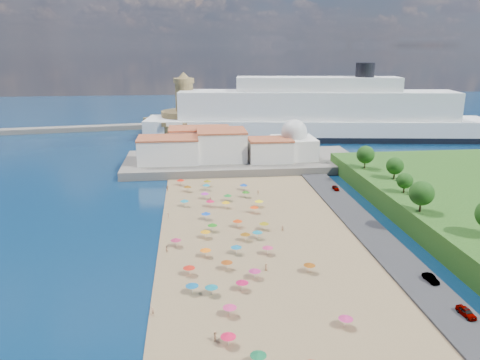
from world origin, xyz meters
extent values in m
plane|color=#071938|center=(0.00, 0.00, 0.00)|extent=(700.00, 700.00, 0.00)
cube|color=#59544C|center=(10.00, 73.00, 1.50)|extent=(90.00, 36.00, 3.00)
cube|color=#59544C|center=(-12.00, 108.00, 1.20)|extent=(18.00, 70.00, 2.40)
cube|color=silver|center=(-18.00, 69.00, 7.50)|extent=(22.00, 14.00, 9.00)
cube|color=silver|center=(2.00, 71.00, 8.50)|extent=(18.00, 16.00, 11.00)
cube|color=silver|center=(20.00, 67.00, 7.00)|extent=(16.00, 12.00, 8.00)
cube|color=silver|center=(-6.00, 83.00, 8.00)|extent=(24.00, 14.00, 10.00)
cube|color=silver|center=(30.00, 71.00, 7.00)|extent=(16.00, 16.00, 8.00)
sphere|color=silver|center=(30.00, 71.00, 13.00)|extent=(10.00, 10.00, 10.00)
cylinder|color=silver|center=(30.00, 71.00, 16.80)|extent=(1.20, 1.20, 1.60)
cylinder|color=#A38A51|center=(-12.00, 138.00, 4.00)|extent=(40.00, 40.00, 8.00)
cylinder|color=#A38A51|center=(-12.00, 138.00, 10.50)|extent=(24.00, 24.00, 5.00)
cylinder|color=#A38A51|center=(-12.00, 138.00, 20.00)|extent=(9.00, 9.00, 14.00)
cylinder|color=#A38A51|center=(-12.00, 138.00, 28.20)|extent=(10.40, 10.40, 2.40)
cone|color=#A38A51|center=(-12.00, 138.00, 30.90)|extent=(6.00, 6.00, 3.00)
cube|color=black|center=(53.04, 123.34, 1.37)|extent=(172.04, 47.35, 2.74)
cube|color=white|center=(53.04, 123.34, 5.08)|extent=(170.99, 46.82, 10.15)
cube|color=white|center=(53.04, 123.34, 16.92)|extent=(136.85, 37.90, 13.54)
cube|color=white|center=(53.04, 123.34, 27.07)|extent=(80.35, 26.02, 6.77)
cylinder|color=black|center=(75.40, 120.38, 33.84)|extent=(9.02, 9.02, 6.77)
cylinder|color=gray|center=(2.06, -19.46, 1.25)|extent=(0.07, 0.07, 2.00)
cone|color=#B32665|center=(2.06, -19.46, 2.15)|extent=(2.50, 2.50, 0.60)
cylinder|color=gray|center=(13.57, -18.14, 1.25)|extent=(0.07, 0.07, 2.00)
cone|color=#86410C|center=(13.57, -18.14, 2.15)|extent=(2.50, 2.50, 0.60)
cylinder|color=gray|center=(-0.31, 23.16, 1.25)|extent=(0.07, 0.07, 2.00)
cone|color=#E0A10C|center=(-0.31, 23.16, 2.15)|extent=(2.50, 2.50, 0.60)
cylinder|color=gray|center=(-3.17, -14.98, 1.25)|extent=(0.07, 0.07, 2.00)
cone|color=#923D0D|center=(-3.17, -14.98, 2.15)|extent=(2.50, 2.50, 0.60)
cylinder|color=gray|center=(-0.99, -23.89, 1.25)|extent=(0.07, 0.07, 2.00)
cone|color=#B20E42|center=(-0.99, -23.89, 2.15)|extent=(2.50, 2.50, 0.60)
cylinder|color=gray|center=(-0.46, -7.70, 1.25)|extent=(0.07, 0.07, 2.00)
cone|color=#116A9C|center=(-0.46, -7.70, 2.15)|extent=(2.50, 2.50, 0.60)
cylinder|color=gray|center=(-4.68, 24.81, 1.25)|extent=(0.07, 0.07, 2.00)
cone|color=#DB1143|center=(-4.68, 24.81, 2.15)|extent=(2.50, 2.50, 0.60)
cylinder|color=gray|center=(-5.04, 6.14, 1.25)|extent=(0.07, 0.07, 2.00)
cone|color=#1E7A15|center=(-5.04, 6.14, 2.15)|extent=(2.50, 2.50, 0.60)
cylinder|color=gray|center=(0.79, 29.57, 1.25)|extent=(0.07, 0.07, 2.00)
cone|color=#147023|center=(0.79, 29.57, 2.15)|extent=(2.50, 2.50, 0.60)
cylinder|color=gray|center=(5.50, 0.31, 1.25)|extent=(0.07, 0.07, 2.00)
cone|color=#0F7491|center=(5.50, 0.31, 2.15)|extent=(2.50, 2.50, 0.60)
cylinder|color=gray|center=(2.44, -0.61, 1.25)|extent=(0.07, 0.07, 2.00)
cone|color=brown|center=(2.44, -0.61, 2.15)|extent=(2.50, 2.50, 0.60)
cylinder|color=gray|center=(7.26, 18.24, 1.25)|extent=(0.07, 0.07, 2.00)
cone|color=#FF3F0B|center=(7.26, 18.24, 2.15)|extent=(2.50, 2.50, 0.60)
cylinder|color=gray|center=(-7.34, -8.51, 1.25)|extent=(0.07, 0.07, 2.00)
cone|color=orange|center=(-7.34, -8.51, 2.15)|extent=(2.50, 2.50, 0.60)
cylinder|color=gray|center=(-12.05, 25.89, 1.25)|extent=(0.07, 0.07, 2.00)
cone|color=teal|center=(-12.05, 25.89, 2.15)|extent=(2.50, 2.50, 0.60)
cylinder|color=gray|center=(-5.98, 32.20, 1.25)|extent=(0.07, 0.07, 2.00)
cone|color=purple|center=(-5.98, 32.20, 2.15)|extent=(2.50, 2.50, 0.60)
cylinder|color=gray|center=(-10.46, -24.02, 1.25)|extent=(0.07, 0.07, 2.00)
cone|color=#0A578E|center=(-10.46, -24.02, 2.15)|extent=(2.50, 2.50, 0.60)
cylinder|color=gray|center=(-4.60, 45.65, 1.25)|extent=(0.07, 0.07, 2.00)
cone|color=#7F6E0B|center=(-4.60, 45.65, 2.15)|extent=(2.50, 2.50, 0.60)
cylinder|color=gray|center=(6.61, 32.23, 1.25)|extent=(0.07, 0.07, 2.00)
cone|color=#226C13|center=(6.61, 32.23, 2.15)|extent=(2.50, 2.50, 0.60)
cylinder|color=gray|center=(9.36, 23.29, 1.25)|extent=(0.07, 0.07, 2.00)
cone|color=#FFEB0D|center=(9.36, 23.29, 2.15)|extent=(2.50, 2.50, 0.60)
cylinder|color=gray|center=(-5.07, -40.61, 1.25)|extent=(0.07, 0.07, 2.00)
cone|color=red|center=(-5.07, -40.61, 2.15)|extent=(2.50, 2.50, 0.60)
cylinder|color=gray|center=(-10.98, -16.61, 1.25)|extent=(0.07, 0.07, 2.00)
cone|color=red|center=(-10.98, -16.61, 2.15)|extent=(2.50, 2.50, 0.60)
cylinder|color=gray|center=(-13.47, 47.69, 1.25)|extent=(0.07, 0.07, 2.00)
cone|color=red|center=(-13.47, 47.69, 2.15)|extent=(2.50, 2.50, 0.60)
cylinder|color=gray|center=(-6.89, -25.05, 1.25)|extent=(0.07, 0.07, 2.00)
cone|color=#0D6B7E|center=(-6.89, -25.05, 2.15)|extent=(2.50, 2.50, 0.60)
cylinder|color=gray|center=(6.47, -8.71, 1.25)|extent=(0.07, 0.07, 2.00)
cone|color=#C2295F|center=(6.47, -8.71, 2.15)|extent=(2.50, 2.50, 0.60)
cylinder|color=gray|center=(8.01, 5.74, 1.25)|extent=(0.07, 0.07, 2.00)
cone|color=#8F7B0D|center=(8.01, 5.74, 2.15)|extent=(2.50, 2.50, 0.60)
cylinder|color=gray|center=(-4.10, -32.33, 1.25)|extent=(0.07, 0.07, 2.00)
cone|color=#CC2B69|center=(-4.10, -32.33, 2.15)|extent=(2.50, 2.50, 0.60)
cylinder|color=gray|center=(-6.33, 14.62, 1.25)|extent=(0.07, 0.07, 2.00)
cone|color=#0E42B6|center=(-6.33, 14.62, 2.15)|extent=(2.50, 2.50, 0.60)
cylinder|color=gray|center=(6.83, 39.83, 1.25)|extent=(0.07, 0.07, 2.00)
cone|color=#0D40B1|center=(6.83, 39.83, 2.15)|extent=(2.50, 2.50, 0.60)
cylinder|color=gray|center=(-6.97, 2.00, 1.25)|extent=(0.07, 0.07, 2.00)
cone|color=orange|center=(-6.97, 2.00, 2.15)|extent=(2.50, 2.50, 0.60)
cylinder|color=gray|center=(1.53, 8.21, 1.25)|extent=(0.07, 0.07, 2.00)
cone|color=red|center=(1.53, 8.21, 2.15)|extent=(2.50, 2.50, 0.60)
cylinder|color=gray|center=(-1.12, -45.62, 1.25)|extent=(0.07, 0.07, 2.00)
cone|color=#116136|center=(-1.12, -45.62, 2.15)|extent=(2.50, 2.50, 0.60)
cylinder|color=gray|center=(-5.13, 41.10, 1.25)|extent=(0.07, 0.07, 2.00)
cone|color=#117D9D|center=(-5.13, 41.10, 2.15)|extent=(2.50, 2.50, 0.60)
cylinder|color=gray|center=(-11.18, 39.88, 1.25)|extent=(0.07, 0.07, 2.00)
cone|color=brown|center=(-11.18, 39.88, 2.15)|extent=(2.50, 2.50, 0.60)
cylinder|color=gray|center=(-13.92, -2.27, 1.25)|extent=(0.07, 0.07, 2.00)
cone|color=#A02249|center=(-13.92, -2.27, 2.15)|extent=(2.50, 2.50, 0.60)
cylinder|color=gray|center=(14.60, -37.83, 1.25)|extent=(0.07, 0.07, 2.00)
cone|color=#B62767|center=(14.60, -37.83, 2.15)|extent=(2.50, 2.50, 0.60)
imported|color=tan|center=(-16.42, 16.64, 1.07)|extent=(0.65, 1.08, 1.63)
imported|color=tan|center=(-7.02, -39.16, 1.09)|extent=(0.77, 1.63, 1.68)
imported|color=tan|center=(4.89, -16.34, 1.08)|extent=(0.94, 0.78, 1.66)
imported|color=tan|center=(12.40, 4.03, 1.11)|extent=(0.71, 0.56, 1.72)
imported|color=tan|center=(-17.60, 41.83, 1.19)|extent=(1.05, 1.14, 1.88)
imported|color=tan|center=(-4.37, 28.98, 1.05)|extent=(0.67, 0.83, 1.61)
imported|color=tan|center=(-17.34, -30.78, 1.06)|extent=(0.70, 0.69, 1.63)
imported|color=tan|center=(-16.03, -5.24, 1.04)|extent=(0.98, 0.96, 1.59)
imported|color=tan|center=(10.76, 34.66, 1.06)|extent=(1.18, 1.14, 1.62)
imported|color=gray|center=(36.00, 35.49, 1.36)|extent=(1.60, 3.90, 1.32)
imported|color=gray|center=(36.00, -25.30, 1.37)|extent=(1.90, 4.22, 1.34)
imported|color=gray|center=(36.00, -37.44, 1.40)|extent=(2.08, 4.28, 1.41)
cylinder|color=#382314|center=(45.57, -0.61, 7.67)|extent=(0.50, 0.50, 3.34)
sphere|color=#14380F|center=(45.57, -0.61, 10.68)|extent=(6.02, 6.02, 6.02)
cylinder|color=#382314|center=(48.39, 14.39, 7.24)|extent=(0.50, 0.50, 2.47)
sphere|color=#14380F|center=(48.39, 14.39, 9.46)|extent=(4.45, 4.45, 4.45)
cylinder|color=#382314|center=(51.66, 28.14, 7.46)|extent=(0.50, 0.50, 2.93)
sphere|color=#14380F|center=(51.66, 28.14, 10.10)|extent=(5.27, 5.27, 5.27)
cylinder|color=#382314|center=(47.47, 41.57, 7.63)|extent=(0.50, 0.50, 3.27)
sphere|color=#14380F|center=(47.47, 41.57, 10.57)|extent=(5.88, 5.88, 5.88)
camera|label=1|loc=(-10.15, -103.14, 45.16)|focal=35.00mm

